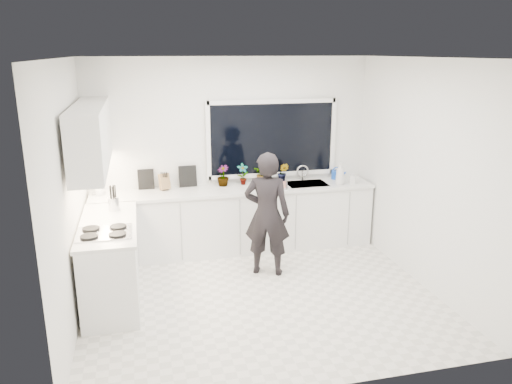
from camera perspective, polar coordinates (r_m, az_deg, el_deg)
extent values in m
cube|color=beige|center=(5.99, 0.47, -11.80)|extent=(4.00, 3.50, 0.02)
cube|color=white|center=(7.17, -2.88, 4.41)|extent=(4.00, 0.02, 2.70)
cube|color=white|center=(5.39, -20.71, -0.47)|extent=(0.02, 3.50, 2.70)
cube|color=white|center=(6.27, 18.64, 1.92)|extent=(0.02, 3.50, 2.70)
cube|color=white|center=(5.31, 0.54, 15.20)|extent=(4.00, 3.50, 0.02)
cube|color=black|center=(7.23, 1.85, 6.13)|extent=(1.80, 0.02, 1.00)
cube|color=white|center=(7.12, -2.32, -3.28)|extent=(3.92, 0.58, 0.88)
cube|color=white|center=(5.99, -16.22, -7.72)|extent=(0.58, 1.60, 0.88)
cube|color=silver|center=(6.97, -2.35, 0.27)|extent=(3.94, 0.62, 0.04)
cube|color=silver|center=(5.82, -16.57, -3.57)|extent=(0.62, 1.60, 0.04)
cube|color=white|center=(5.95, -18.29, 6.15)|extent=(0.34, 2.10, 0.70)
cube|color=silver|center=(7.25, 5.81, 0.58)|extent=(0.58, 0.42, 0.14)
cylinder|color=silver|center=(7.40, 5.34, 2.17)|extent=(0.03, 0.03, 0.22)
cube|color=black|center=(5.48, -16.97, -4.42)|extent=(0.56, 0.48, 0.03)
imported|color=black|center=(6.26, 1.26, -2.55)|extent=(0.68, 0.57, 1.59)
cube|color=silver|center=(7.05, 1.55, 0.75)|extent=(0.59, 0.50, 0.03)
cube|color=#AF2617|center=(7.04, 1.55, 0.88)|extent=(0.54, 0.45, 0.01)
cylinder|color=#1241AC|center=(7.55, 9.13, 1.97)|extent=(0.18, 0.18, 0.13)
cylinder|color=white|center=(6.94, -17.54, 0.75)|extent=(0.14, 0.14, 0.26)
cube|color=#A1714B|center=(6.97, -10.42, 1.13)|extent=(0.15, 0.14, 0.22)
cylinder|color=#B0B0B4|center=(6.22, -15.96, -1.32)|extent=(0.16, 0.16, 0.16)
cube|color=black|center=(7.05, -12.47, 1.44)|extent=(0.22, 0.03, 0.28)
cube|color=black|center=(7.08, -7.81, 1.80)|extent=(0.25, 0.04, 0.30)
imported|color=#26662D|center=(7.06, -3.79, 1.87)|extent=(0.23, 0.23, 0.30)
imported|color=#26662D|center=(7.11, -1.52, 2.05)|extent=(0.17, 0.12, 0.31)
imported|color=#26662D|center=(7.18, 0.85, 2.12)|extent=(0.34, 0.35, 0.29)
imported|color=#26662D|center=(7.26, 3.10, 2.22)|extent=(0.20, 0.18, 0.29)
imported|color=#D8BF66|center=(7.22, 9.59, 2.10)|extent=(0.17, 0.17, 0.32)
imported|color=#D8BF66|center=(7.31, 10.94, 1.63)|extent=(0.10, 0.10, 0.18)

